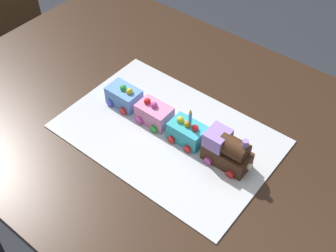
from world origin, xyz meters
TOP-DOWN VIEW (x-y plane):
  - ground_plane at (0.00, 0.00)m, footprint 8.00×8.00m
  - dining_table at (0.00, 0.00)m, footprint 1.40×1.00m
  - cake_board at (-0.07, 0.03)m, footprint 0.60×0.40m
  - cake_locomotive at (-0.26, 0.02)m, footprint 0.14×0.08m
  - cake_car_flatbed_turquoise at (-0.13, 0.02)m, footprint 0.10×0.08m
  - cake_car_hopper_bubblegum at (-0.01, 0.02)m, footprint 0.10×0.08m
  - cake_car_caboose_sky_blue at (0.11, 0.02)m, footprint 0.10×0.08m
  - birthday_candle at (-0.14, 0.02)m, footprint 0.01×0.01m

SIDE VIEW (x-z plane):
  - ground_plane at x=0.00m, z-range 0.00..0.00m
  - dining_table at x=0.00m, z-range 0.26..1.00m
  - cake_board at x=-0.07m, z-range 0.74..0.74m
  - cake_car_hopper_bubblegum at x=-0.01m, z-range 0.74..0.81m
  - cake_car_caboose_sky_blue at x=0.11m, z-range 0.74..0.81m
  - cake_car_flatbed_turquoise at x=-0.13m, z-range 0.74..0.81m
  - cake_locomotive at x=-0.26m, z-range 0.73..0.85m
  - birthday_candle at x=-0.14m, z-range 0.81..0.86m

